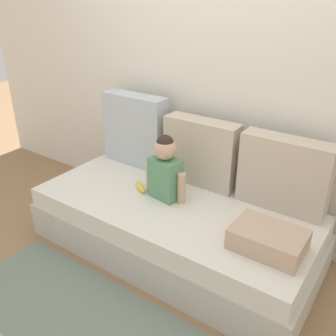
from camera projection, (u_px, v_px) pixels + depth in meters
name	position (u px, v px, depth m)	size (l,w,h in m)	color
ground_plane	(173.00, 249.00, 2.72)	(12.00, 12.00, 0.00)	#93704C
back_wall	(220.00, 71.00, 2.63)	(5.20, 0.10, 2.39)	silver
couch	(173.00, 226.00, 2.63)	(2.00, 0.92, 0.40)	beige
throw_pillow_left	(135.00, 130.00, 3.00)	(0.56, 0.16, 0.58)	#B2BCC6
throw_pillow_center	(201.00, 152.00, 2.70)	(0.56, 0.16, 0.50)	#C1B29E
throw_pillow_right	(284.00, 174.00, 2.38)	(0.58, 0.16, 0.49)	#C1B29E
toddler	(165.00, 168.00, 2.51)	(0.33, 0.17, 0.46)	#568E66
banana	(140.00, 187.00, 2.70)	(0.17, 0.04, 0.04)	yellow
folded_blanket	(268.00, 239.00, 2.06)	(0.40, 0.28, 0.13)	tan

